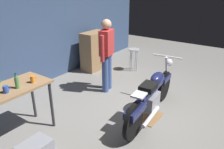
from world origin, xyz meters
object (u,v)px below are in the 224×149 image
person_standing (107,53)px  bottle (17,82)px  mug_blue_enamel (6,89)px  mug_orange_travel (33,79)px  shop_stool (134,54)px  motorcycle (152,95)px  wooden_dresser (95,51)px

person_standing → bottle: 2.20m
mug_blue_enamel → mug_orange_travel: size_ratio=1.01×
shop_stool → person_standing: bearing=-174.5°
person_standing → mug_orange_travel: 1.94m
mug_orange_travel → bottle: size_ratio=0.47×
motorcycle → mug_orange_travel: (-1.53, 1.39, 0.51)m
motorcycle → wooden_dresser: size_ratio=1.99×
person_standing → wooden_dresser: (0.94, 1.14, -0.38)m
wooden_dresser → mug_orange_travel: bearing=-158.9°
motorcycle → wooden_dresser: bearing=56.8°
mug_blue_enamel → motorcycle: bearing=-35.3°
mug_orange_travel → bottle: (-0.26, 0.02, 0.04)m
bottle → shop_stool: bearing=1.5°
motorcycle → wooden_dresser: 2.84m
wooden_dresser → bottle: bearing=-160.8°
motorcycle → person_standing: 1.50m
motorcycle → mug_blue_enamel: (-1.98, 1.40, 0.51)m
mug_orange_travel → person_standing: bearing=-1.0°
person_standing → motorcycle: bearing=59.4°
motorcycle → bottle: bottle is taller
person_standing → shop_stool: person_standing is taller
person_standing → mug_blue_enamel: (-2.39, 0.05, 0.03)m
motorcycle → person_standing: size_ratio=1.31×
wooden_dresser → bottle: bottle is taller
person_standing → shop_stool: bearing=171.7°
person_standing → shop_stool: 1.56m
mug_blue_enamel → wooden_dresser: bearing=18.2°
shop_stool → mug_blue_enamel: 3.91m
motorcycle → mug_orange_travel: 2.13m
person_standing → mug_orange_travel: person_standing is taller
shop_stool → bottle: bearing=-178.5°
person_standing → bottle: size_ratio=6.93×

